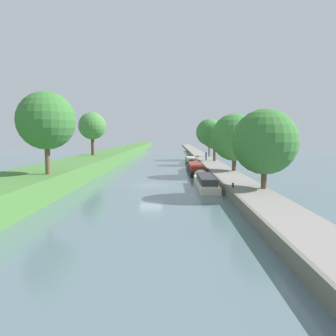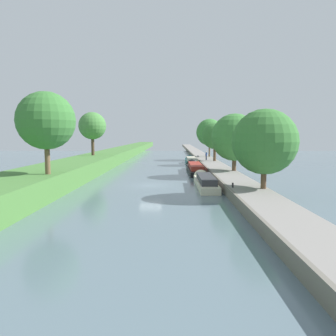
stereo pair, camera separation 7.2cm
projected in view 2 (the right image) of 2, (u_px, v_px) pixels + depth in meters
ground_plane at (151, 185)px, 36.36m from camera, size 160.00×160.00×0.00m
left_grassy_bank at (53, 176)px, 36.41m from camera, size 6.76×260.00×2.09m
right_towpath at (234, 182)px, 36.18m from camera, size 3.50×260.00×0.87m
stone_quay at (218, 181)px, 36.20m from camera, size 0.25×260.00×0.92m
narrowboat_cream at (205, 181)px, 35.88m from camera, size 1.92×11.30×1.87m
narrowboat_black at (195, 168)px, 50.08m from camera, size 2.17×14.58×2.06m
narrowboat_teal at (191, 161)px, 64.19m from camera, size 2.04×12.48×1.96m
tree_rightbank_near at (265, 142)px, 28.52m from camera, size 5.80×5.80×7.10m
tree_rightbank_midnear at (235, 137)px, 42.99m from camera, size 6.30×6.30×7.64m
tree_rightbank_midfar at (215, 136)px, 59.47m from camera, size 4.84×4.84×7.04m
tree_rightbank_far at (210, 132)px, 71.64m from camera, size 5.95×5.95×8.37m
tree_leftbank_downstream at (92, 126)px, 56.69m from camera, size 4.79×4.79×7.58m
tree_leftbank_upstream at (46, 121)px, 29.03m from camera, size 5.22×5.22×7.47m
person_walking at (206, 156)px, 61.80m from camera, size 0.34×0.34×1.66m
mooring_bollard_near at (233, 185)px, 29.47m from camera, size 0.16×0.16×0.45m
mooring_bollard_far at (198, 156)px, 69.57m from camera, size 0.16×0.16×0.45m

